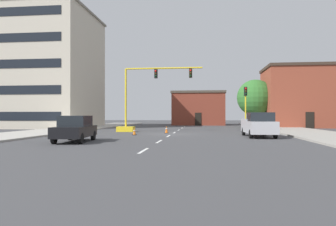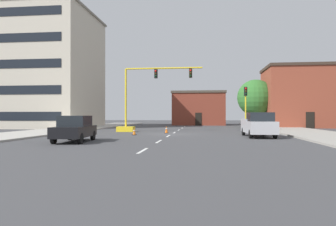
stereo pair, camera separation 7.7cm
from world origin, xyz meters
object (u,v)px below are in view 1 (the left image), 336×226
(tree_right_far, at_px, (255,98))
(traffic_cone_roadside_a, at_px, (167,130))
(pickup_truck_silver, at_px, (258,125))
(sedan_black_near_left, at_px, (75,128))
(traffic_signal_gantry, at_px, (136,111))
(traffic_light_pole_right, at_px, (246,99))
(traffic_cone_roadside_b, at_px, (134,132))

(tree_right_far, xyz_separation_m, traffic_cone_roadside_a, (-11.32, -17.62, -4.05))
(pickup_truck_silver, height_order, sedan_black_near_left, pickup_truck_silver)
(traffic_signal_gantry, relative_size, traffic_light_pole_right, 1.89)
(traffic_signal_gantry, height_order, tree_right_far, tree_right_far)
(traffic_light_pole_right, bearing_deg, traffic_signal_gantry, -173.63)
(traffic_light_pole_right, height_order, traffic_cone_roadside_a, traffic_light_pole_right)
(traffic_signal_gantry, distance_m, pickup_truck_silver, 13.47)
(traffic_signal_gantry, distance_m, sedan_black_near_left, 13.04)
(pickup_truck_silver, distance_m, traffic_cone_roadside_b, 10.70)
(traffic_light_pole_right, bearing_deg, sedan_black_near_left, -132.34)
(pickup_truck_silver, xyz_separation_m, traffic_cone_roadside_b, (-10.58, 1.39, -0.67))
(pickup_truck_silver, height_order, traffic_cone_roadside_b, pickup_truck_silver)
(pickup_truck_silver, bearing_deg, traffic_cone_roadside_b, 172.54)
(traffic_light_pole_right, bearing_deg, tree_right_far, 76.95)
(traffic_light_pole_right, distance_m, tree_right_far, 14.38)
(sedan_black_near_left, bearing_deg, traffic_cone_roadside_a, 65.31)
(traffic_light_pole_right, xyz_separation_m, pickup_truck_silver, (-0.04, -8.06, -2.55))
(traffic_signal_gantry, xyz_separation_m, tree_right_far, (14.85, 15.28, 2.15))
(tree_right_far, distance_m, sedan_black_near_left, 32.68)
(traffic_signal_gantry, relative_size, sedan_black_near_left, 1.95)
(traffic_cone_roadside_a, bearing_deg, sedan_black_near_left, -114.69)
(sedan_black_near_left, bearing_deg, tree_right_far, 60.14)
(pickup_truck_silver, bearing_deg, traffic_cone_roadside_a, 151.17)
(sedan_black_near_left, bearing_deg, traffic_cone_roadside_b, 72.88)
(sedan_black_near_left, bearing_deg, traffic_light_pole_right, 47.66)
(sedan_black_near_left, xyz_separation_m, traffic_cone_roadside_a, (4.85, 10.56, -0.54))
(traffic_cone_roadside_b, bearing_deg, traffic_cone_roadside_a, 50.17)
(sedan_black_near_left, distance_m, traffic_cone_roadside_a, 11.64)
(traffic_signal_gantry, bearing_deg, tree_right_far, 45.81)
(tree_right_far, xyz_separation_m, traffic_cone_roadside_b, (-13.86, -20.66, -4.09))
(traffic_signal_gantry, distance_m, traffic_cone_roadside_a, 4.64)
(traffic_signal_gantry, distance_m, traffic_cone_roadside_b, 5.81)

